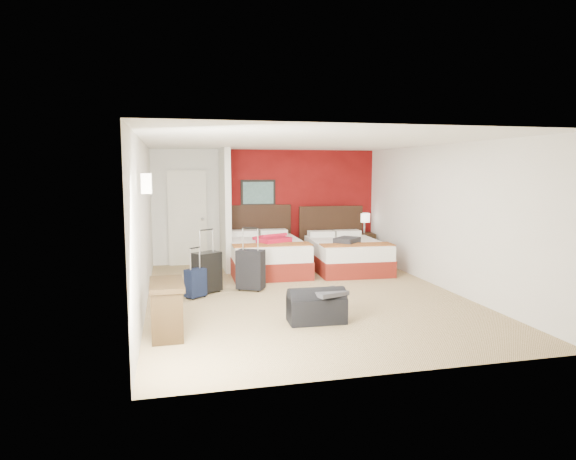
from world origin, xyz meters
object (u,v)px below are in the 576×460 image
object	(u,v)px
desk	(167,309)
bed_right	(346,255)
duffel_bag	(316,308)
nightstand	(364,246)
suitcase_navy	(196,284)
red_suitcase_open	(272,239)
bed_left	(266,256)
suitcase_black	(207,273)
table_lamp	(364,223)
suitcase_charcoal	(251,271)

from	to	relation	value
desk	bed_right	bearing A→B (deg)	42.07
duffel_bag	nightstand	bearing A→B (deg)	62.98
suitcase_navy	desk	distance (m)	1.84
red_suitcase_open	bed_left	bearing A→B (deg)	110.40
bed_left	suitcase_black	xyz separation A→B (m)	(-1.30, -1.51, 0.01)
nightstand	suitcase_navy	xyz separation A→B (m)	(-3.97, -2.67, -0.08)
nightstand	duffel_bag	xyz separation A→B (m)	(-2.44, -4.35, -0.11)
table_lamp	suitcase_black	distance (m)	4.46
bed_right	red_suitcase_open	distance (m)	1.61
table_lamp	desk	distance (m)	6.28
duffel_bag	bed_right	bearing A→B (deg)	65.99
bed_left	desk	size ratio (longest dim) A/B	2.56
bed_right	nightstand	size ratio (longest dim) A/B	3.27
suitcase_black	suitcase_charcoal	bearing A→B (deg)	-30.67
table_lamp	suitcase_navy	xyz separation A→B (m)	(-3.97, -2.67, -0.62)
red_suitcase_open	table_lamp	distance (m)	2.54
nightstand	desk	size ratio (longest dim) A/B	0.74
bed_right	desk	bearing A→B (deg)	-133.38
bed_right	red_suitcase_open	xyz separation A→B (m)	(-1.56, 0.09, 0.38)
table_lamp	suitcase_charcoal	world-z (taller)	table_lamp
nightstand	suitcase_black	distance (m)	4.43
bed_right	table_lamp	size ratio (longest dim) A/B	4.36
bed_left	bed_right	xyz separation A→B (m)	(1.66, -0.19, -0.02)
table_lamp	bed_right	bearing A→B (deg)	-127.76
bed_right	nightstand	xyz separation A→B (m)	(0.80, 1.03, 0.01)
suitcase_charcoal	desk	bearing A→B (deg)	-94.35
table_lamp	suitcase_charcoal	bearing A→B (deg)	-142.22
desk	suitcase_navy	bearing A→B (deg)	74.85
bed_left	red_suitcase_open	xyz separation A→B (m)	(0.10, -0.10, 0.37)
red_suitcase_open	table_lamp	xyz separation A→B (m)	(2.36, 0.94, 0.15)
nightstand	suitcase_charcoal	xyz separation A→B (m)	(-3.02, -2.34, 0.03)
bed_left	table_lamp	bearing A→B (deg)	20.31
red_suitcase_open	nightstand	xyz separation A→B (m)	(2.36, 0.94, -0.38)
suitcase_black	desk	xyz separation A→B (m)	(-0.65, -2.10, 0.01)
table_lamp	suitcase_navy	bearing A→B (deg)	-146.09
suitcase_black	nightstand	bearing A→B (deg)	0.12
suitcase_navy	duffel_bag	distance (m)	2.28
nightstand	suitcase_navy	world-z (taller)	nightstand
bed_left	table_lamp	distance (m)	2.65
duffel_bag	desk	size ratio (longest dim) A/B	0.93
suitcase_black	desk	distance (m)	2.19
red_suitcase_open	suitcase_navy	bearing A→B (deg)	-157.64
suitcase_charcoal	duffel_bag	xyz separation A→B (m)	(0.58, -2.01, -0.14)
red_suitcase_open	suitcase_black	world-z (taller)	red_suitcase_open
duffel_bag	table_lamp	bearing A→B (deg)	62.98
suitcase_charcoal	bed_right	bearing A→B (deg)	59.42
table_lamp	suitcase_black	xyz separation A→B (m)	(-3.76, -2.35, -0.51)
nightstand	desk	distance (m)	6.26
bed_right	desk	world-z (taller)	desk
suitcase_black	duffel_bag	world-z (taller)	suitcase_black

